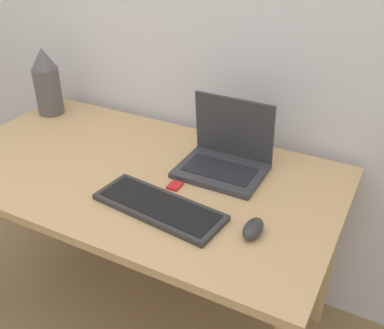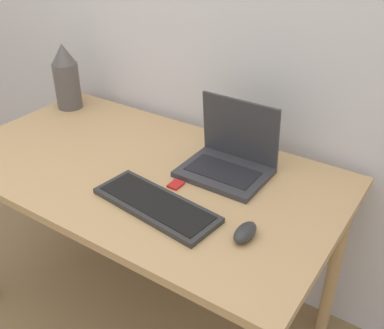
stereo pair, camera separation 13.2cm
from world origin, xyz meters
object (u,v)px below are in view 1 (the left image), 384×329
object	(u,v)px
mp3_player	(175,186)
keyboard	(159,207)
laptop	(226,155)
vase	(47,82)
mouse	(253,229)

from	to	relation	value
mp3_player	keyboard	bearing A→B (deg)	-81.85
laptop	mp3_player	distance (m)	0.22
laptop	keyboard	xyz separation A→B (m)	(-0.08, -0.32, -0.04)
vase	mp3_player	distance (m)	0.85
mouse	vase	xyz separation A→B (m)	(-1.12, 0.38, 0.13)
mouse	mp3_player	bearing A→B (deg)	161.11
keyboard	vase	world-z (taller)	vase
mouse	mp3_player	world-z (taller)	mouse
laptop	mouse	bearing A→B (deg)	-53.42
vase	mouse	bearing A→B (deg)	-18.75
laptop	vase	world-z (taller)	vase
laptop	keyboard	distance (m)	0.34
laptop	mp3_player	world-z (taller)	laptop
keyboard	laptop	bearing A→B (deg)	75.72
laptop	mouse	distance (m)	0.37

